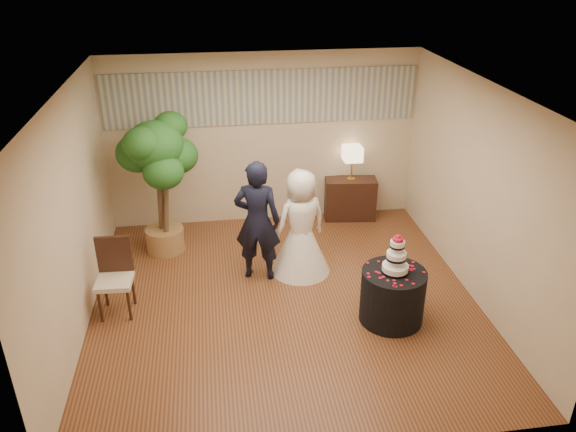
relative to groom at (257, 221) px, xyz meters
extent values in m
cube|color=brown|center=(0.28, -0.66, -0.87)|extent=(5.00, 5.00, 0.00)
cube|color=white|center=(0.28, -0.66, 1.93)|extent=(5.00, 5.00, 0.00)
cube|color=beige|center=(0.28, 1.84, 0.53)|extent=(5.00, 0.06, 2.80)
cube|color=beige|center=(0.28, -3.16, 0.53)|extent=(5.00, 0.06, 2.80)
cube|color=beige|center=(-2.22, -0.66, 0.53)|extent=(0.06, 5.00, 2.80)
cube|color=beige|center=(2.78, -0.66, 0.53)|extent=(0.06, 5.00, 2.80)
cube|color=#999D8E|center=(0.28, 1.82, 1.23)|extent=(4.90, 0.02, 0.85)
imported|color=black|center=(0.00, 0.00, 0.00)|extent=(0.72, 0.57, 1.74)
imported|color=white|center=(0.61, 0.06, -0.10)|extent=(1.08, 1.08, 1.55)
cylinder|color=black|center=(1.55, -1.25, -0.52)|extent=(1.04, 1.04, 0.69)
cube|color=black|center=(1.72, 1.63, -0.52)|extent=(0.89, 0.48, 0.71)
camera|label=1|loc=(-0.56, -6.79, 3.44)|focal=35.00mm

